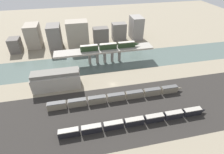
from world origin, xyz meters
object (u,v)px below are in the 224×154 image
Objects in this scene: train_yard_near at (136,121)px; train_yard_mid at (118,97)px; train_on_bridge at (110,46)px; warehouse_building at (57,80)px.

train_yard_mid reaches higher than train_yard_near.
warehouse_building is (-37.34, -23.02, -7.60)m from train_on_bridge.
train_yard_near is (0.67, -60.34, -11.09)m from train_on_bridge.
warehouse_building reaches higher than train_yard_mid.
train_yard_mid is 2.75× the size of warehouse_building.
train_yard_mid is (-4.59, 18.48, 0.21)m from train_yard_near.
train_on_bridge is 1.57× the size of warehouse_building.
train_yard_near is at bearing -44.47° from warehouse_building.
warehouse_building is (-33.42, 18.84, 3.27)m from train_yard_mid.
warehouse_building is (-38.02, 37.32, 3.48)m from train_yard_near.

